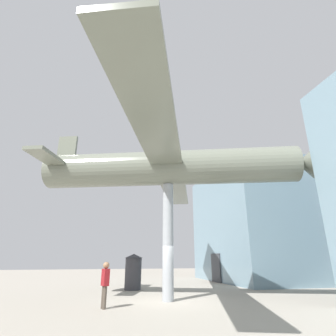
% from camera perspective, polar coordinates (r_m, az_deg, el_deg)
% --- Properties ---
extents(ground_plane, '(80.00, 80.00, 0.00)m').
position_cam_1_polar(ground_plane, '(13.78, 0.00, -27.06)').
color(ground_plane, gray).
extents(glass_pavilion_left, '(11.71, 11.77, 10.45)m').
position_cam_1_polar(glass_pavilion_left, '(27.31, 21.59, -11.41)').
color(glass_pavilion_left, '#7593A3').
rests_on(glass_pavilion_left, ground_plane).
extents(support_pylon_central, '(0.55, 0.55, 5.68)m').
position_cam_1_polar(support_pylon_central, '(13.67, 0.00, -15.19)').
color(support_pylon_central, '#999EA3').
rests_on(support_pylon_central, ground_plane).
extents(suspended_airplane, '(19.20, 14.85, 3.13)m').
position_cam_1_polar(suspended_airplane, '(14.42, 0.57, 0.06)').
color(suspended_airplane, slate).
rests_on(suspended_airplane, support_pylon_central).
extents(visitor_person, '(0.45, 0.34, 1.77)m').
position_cam_1_polar(visitor_person, '(12.03, -13.53, -22.82)').
color(visitor_person, '#4C4238').
rests_on(visitor_person, ground_plane).
extents(info_kiosk, '(1.22, 1.22, 2.19)m').
position_cam_1_polar(info_kiosk, '(18.47, -7.57, -21.33)').
color(info_kiosk, '#333338').
rests_on(info_kiosk, ground_plane).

